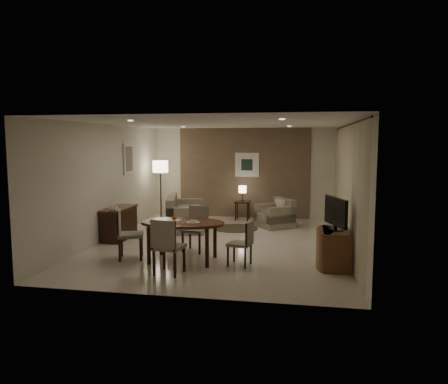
% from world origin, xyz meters
% --- Properties ---
extents(room_shell, '(5.50, 7.00, 2.70)m').
position_xyz_m(room_shell, '(0.00, 0.40, 1.35)').
color(room_shell, beige).
rests_on(room_shell, ground).
extents(taupe_accent, '(3.96, 0.03, 2.70)m').
position_xyz_m(taupe_accent, '(0.00, 3.48, 1.35)').
color(taupe_accent, brown).
rests_on(taupe_accent, wall_back).
extents(curtain_wall, '(0.08, 6.70, 2.58)m').
position_xyz_m(curtain_wall, '(2.68, 0.00, 1.32)').
color(curtain_wall, '#C3B798').
rests_on(curtain_wall, wall_right).
extents(curtain_rod, '(0.03, 6.80, 0.03)m').
position_xyz_m(curtain_rod, '(2.68, 0.00, 2.64)').
color(curtain_rod, black).
rests_on(curtain_rod, wall_right).
extents(art_back_frame, '(0.72, 0.03, 0.72)m').
position_xyz_m(art_back_frame, '(0.10, 3.46, 1.60)').
color(art_back_frame, silver).
rests_on(art_back_frame, wall_back).
extents(art_back_canvas, '(0.34, 0.01, 0.34)m').
position_xyz_m(art_back_canvas, '(0.10, 3.44, 1.60)').
color(art_back_canvas, '#182C24').
rests_on(art_back_canvas, wall_back).
extents(art_left_frame, '(0.03, 0.60, 0.80)m').
position_xyz_m(art_left_frame, '(-2.72, 1.20, 1.85)').
color(art_left_frame, silver).
rests_on(art_left_frame, wall_left).
extents(art_left_canvas, '(0.01, 0.46, 0.64)m').
position_xyz_m(art_left_canvas, '(-2.71, 1.20, 1.85)').
color(art_left_canvas, gray).
rests_on(art_left_canvas, wall_left).
extents(downlight_nl, '(0.10, 0.10, 0.01)m').
position_xyz_m(downlight_nl, '(-1.40, -1.80, 2.69)').
color(downlight_nl, white).
rests_on(downlight_nl, ceiling).
extents(downlight_nr, '(0.10, 0.10, 0.01)m').
position_xyz_m(downlight_nr, '(1.40, -1.80, 2.69)').
color(downlight_nr, white).
rests_on(downlight_nr, ceiling).
extents(downlight_fl, '(0.10, 0.10, 0.01)m').
position_xyz_m(downlight_fl, '(-1.40, 1.80, 2.69)').
color(downlight_fl, white).
rests_on(downlight_fl, ceiling).
extents(downlight_fr, '(0.10, 0.10, 0.01)m').
position_xyz_m(downlight_fr, '(1.40, 1.80, 2.69)').
color(downlight_fr, white).
rests_on(downlight_fr, ceiling).
extents(console_desk, '(0.48, 1.20, 0.75)m').
position_xyz_m(console_desk, '(-2.49, 0.00, 0.38)').
color(console_desk, '#4F2E19').
rests_on(console_desk, floor).
extents(telephone, '(0.20, 0.14, 0.09)m').
position_xyz_m(telephone, '(-2.49, -0.30, 0.80)').
color(telephone, white).
rests_on(telephone, console_desk).
extents(tv_cabinet, '(0.48, 0.90, 0.70)m').
position_xyz_m(tv_cabinet, '(2.40, -1.50, 0.35)').
color(tv_cabinet, brown).
rests_on(tv_cabinet, floor).
extents(flat_tv, '(0.36, 0.85, 0.60)m').
position_xyz_m(flat_tv, '(2.38, -1.50, 1.02)').
color(flat_tv, black).
rests_on(flat_tv, tv_cabinet).
extents(dining_table, '(1.63, 1.02, 0.77)m').
position_xyz_m(dining_table, '(-0.48, -1.58, 0.38)').
color(dining_table, '#4F2E19').
rests_on(dining_table, floor).
extents(chair_near, '(0.54, 0.54, 0.98)m').
position_xyz_m(chair_near, '(-0.49, -2.42, 0.49)').
color(chair_near, gray).
rests_on(chair_near, floor).
extents(chair_far, '(0.52, 0.52, 0.94)m').
position_xyz_m(chair_far, '(-0.43, -0.83, 0.47)').
color(chair_far, gray).
rests_on(chair_far, floor).
extents(chair_left, '(0.61, 0.61, 0.99)m').
position_xyz_m(chair_left, '(-1.53, -1.62, 0.49)').
color(chair_left, gray).
rests_on(chair_left, floor).
extents(chair_right, '(0.48, 0.48, 0.84)m').
position_xyz_m(chair_right, '(0.64, -1.68, 0.42)').
color(chair_right, gray).
rests_on(chair_right, floor).
extents(plate_a, '(0.26, 0.26, 0.02)m').
position_xyz_m(plate_a, '(-0.66, -1.53, 0.77)').
color(plate_a, white).
rests_on(plate_a, dining_table).
extents(plate_b, '(0.26, 0.26, 0.02)m').
position_xyz_m(plate_b, '(-0.26, -1.63, 0.77)').
color(plate_b, white).
rests_on(plate_b, dining_table).
extents(fruit_apple, '(0.09, 0.09, 0.09)m').
position_xyz_m(fruit_apple, '(-0.66, -1.53, 0.83)').
color(fruit_apple, '#CC4D17').
rests_on(fruit_apple, plate_a).
extents(napkin, '(0.12, 0.08, 0.03)m').
position_xyz_m(napkin, '(-0.26, -1.63, 0.80)').
color(napkin, white).
rests_on(napkin, plate_b).
extents(round_rug, '(1.19, 1.19, 0.01)m').
position_xyz_m(round_rug, '(0.03, 1.71, 0.01)').
color(round_rug, '#3C3722').
rests_on(round_rug, floor).
extents(sofa, '(2.04, 1.36, 0.88)m').
position_xyz_m(sofa, '(-1.26, 1.46, 0.44)').
color(sofa, gray).
rests_on(sofa, floor).
extents(armchair, '(1.16, 1.17, 0.76)m').
position_xyz_m(armchair, '(1.04, 2.08, 0.38)').
color(armchair, gray).
rests_on(armchair, floor).
extents(side_table, '(0.44, 0.44, 0.56)m').
position_xyz_m(side_table, '(0.03, 3.01, 0.28)').
color(side_table, black).
rests_on(side_table, floor).
extents(table_lamp, '(0.22, 0.22, 0.50)m').
position_xyz_m(table_lamp, '(0.03, 3.01, 0.81)').
color(table_lamp, '#FFEAC1').
rests_on(table_lamp, side_table).
extents(floor_lamp, '(0.44, 0.44, 1.75)m').
position_xyz_m(floor_lamp, '(-2.29, 2.48, 0.87)').
color(floor_lamp, '#FFE5B7').
rests_on(floor_lamp, floor).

